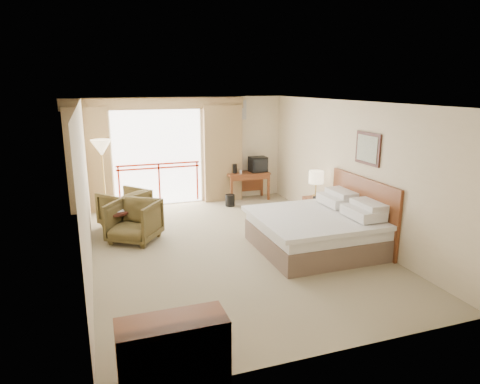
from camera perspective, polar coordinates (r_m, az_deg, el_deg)
name	(u,v)px	position (r m, az deg, el deg)	size (l,w,h in m)	color
floor	(231,247)	(8.18, -1.20, -7.38)	(7.00, 7.00, 0.00)	gray
ceiling	(230,102)	(7.61, -1.31, 11.88)	(7.00, 7.00, 0.00)	white
wall_back	(189,150)	(11.11, -6.83, 5.53)	(5.00, 5.00, 0.00)	beige
wall_front	(331,244)	(4.71, 12.04, -6.76)	(5.00, 5.00, 0.00)	beige
wall_left	(85,189)	(7.43, -19.93, 0.44)	(7.00, 7.00, 0.00)	beige
wall_right	(349,169)	(8.86, 14.35, 2.97)	(7.00, 7.00, 0.00)	beige
balcony_door	(158,158)	(10.98, -10.87, 4.47)	(2.40, 2.40, 0.00)	white
balcony_railing	(159,173)	(11.03, -10.76, 2.47)	(2.09, 0.03, 1.02)	red
curtain_left	(89,161)	(10.74, -19.53, 3.96)	(1.00, 0.26, 2.50)	olive
curtain_right	(222,153)	(11.20, -2.38, 5.16)	(1.00, 0.26, 2.50)	olive
valance	(156,104)	(10.74, -11.13, 11.50)	(4.40, 0.22, 0.28)	olive
hvac_vent	(237,110)	(11.33, -0.40, 10.88)	(0.50, 0.04, 0.50)	silver
bed	(317,230)	(8.10, 10.28, -4.99)	(2.13, 2.06, 0.97)	brown
headboard	(363,211)	(8.52, 16.03, -2.44)	(0.06, 2.10, 1.30)	brown
framed_art	(368,149)	(8.27, 16.66, 5.56)	(0.04, 0.72, 0.60)	black
nightstand	(316,211)	(9.50, 10.08, -2.56)	(0.43, 0.51, 0.61)	brown
table_lamp	(316,178)	(9.36, 10.12, 1.90)	(0.32, 0.32, 0.57)	tan
phone	(318,198)	(9.26, 10.34, -0.82)	(0.17, 0.13, 0.08)	black
desk	(247,178)	(11.41, 0.89, 1.88)	(1.12, 0.54, 0.74)	brown
tv	(258,164)	(11.39, 2.42, 3.70)	(0.45, 0.36, 0.41)	black
coffee_maker	(235,169)	(11.20, -0.70, 3.12)	(0.11, 0.11, 0.25)	black
cup	(241,172)	(11.21, 0.11, 2.73)	(0.06, 0.06, 0.09)	white
wastebasket	(230,200)	(10.82, -1.34, -1.12)	(0.24, 0.24, 0.30)	black
armchair_far	(126,226)	(9.71, -14.97, -4.35)	(0.86, 0.88, 0.80)	#45381B
armchair_near	(135,241)	(8.75, -13.78, -6.34)	(0.87, 0.89, 0.81)	#45381B
side_table	(116,220)	(8.91, -16.16, -3.61)	(0.49, 0.49, 0.54)	black
book	(116,212)	(8.86, -16.23, -2.54)	(0.15, 0.21, 0.02)	white
floor_lamp	(102,151)	(10.11, -17.98, 5.23)	(0.46, 0.46, 1.80)	tan
dresser	(173,353)	(4.67, -8.91, -20.43)	(1.10, 0.47, 0.74)	brown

